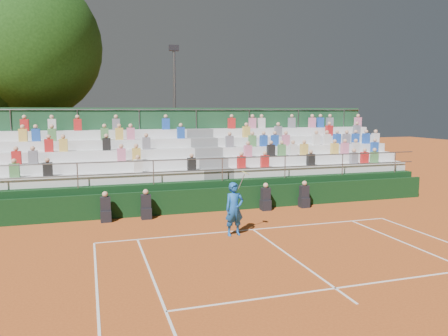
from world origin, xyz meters
name	(u,v)px	position (x,y,z in m)	size (l,w,h in m)	color
ground	(253,230)	(0.00, 0.00, 0.00)	(90.00, 90.00, 0.00)	#B5511E
courtside_wall	(226,199)	(0.00, 3.20, 0.50)	(20.00, 0.15, 1.00)	black
line_officials	(210,203)	(-0.84, 2.75, 0.48)	(8.89, 0.40, 1.19)	black
grandstand	(207,175)	(0.02, 6.44, 1.07)	(20.00, 5.20, 4.40)	black
tennis_player	(234,209)	(-0.87, -0.46, 0.92)	(0.89, 0.51, 2.22)	#1754AE
tree_east	(25,46)	(-8.62, 12.18, 7.76)	(8.13, 8.13, 11.84)	#3B2615
floodlight_mast	(175,102)	(-0.24, 13.16, 4.82)	(0.60, 0.25, 8.28)	gray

